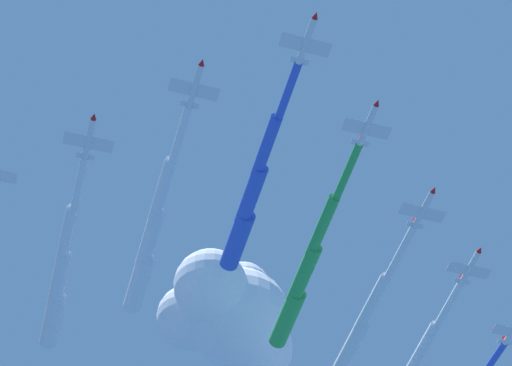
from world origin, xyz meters
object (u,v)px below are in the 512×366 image
(jet_lead, at_px, (252,195))
(jet_port_mid, at_px, (351,348))
(jet_port_inner, at_px, (304,275))
(jet_starboard_inner, at_px, (150,239))
(jet_starboard_mid, at_px, (60,279))

(jet_lead, relative_size, jet_port_mid, 0.88)
(jet_lead, height_order, jet_port_mid, jet_lead)
(jet_lead, bearing_deg, jet_port_inner, 176.47)
(jet_lead, xyz_separation_m, jet_starboard_inner, (-3.13, -21.63, 0.33))
(jet_starboard_inner, relative_size, jet_starboard_mid, 1.02)
(jet_port_inner, xyz_separation_m, jet_port_mid, (-20.80, 2.01, -2.62))
(jet_port_mid, distance_m, jet_starboard_mid, 59.29)
(jet_lead, xyz_separation_m, jet_starboard_mid, (-4.05, -40.81, -2.28))
(jet_port_inner, xyz_separation_m, jet_starboard_inner, (19.62, -23.04, 0.29))
(jet_port_inner, distance_m, jet_starboard_mid, 46.22)
(jet_port_mid, bearing_deg, jet_starboard_mid, -48.23)
(jet_starboard_mid, bearing_deg, jet_port_inner, 113.89)
(jet_port_mid, xyz_separation_m, jet_starboard_mid, (39.50, -44.22, 0.31))
(jet_starboard_mid, bearing_deg, jet_lead, 84.33)
(jet_port_mid, bearing_deg, jet_starboard_inner, -31.78)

